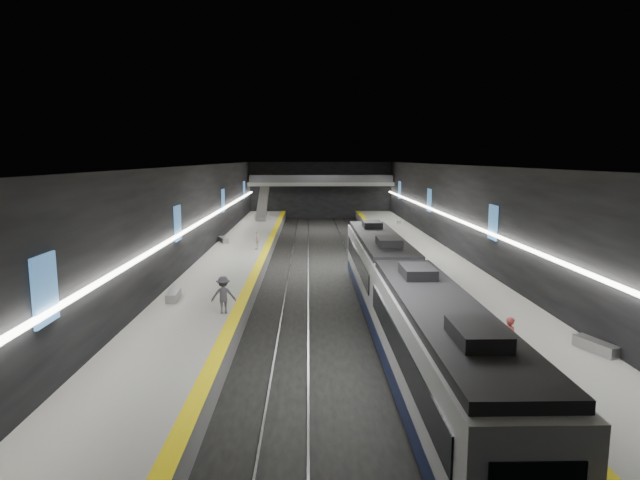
{
  "coord_description": "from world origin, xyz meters",
  "views": [
    {
      "loc": [
        -1.75,
        -41.28,
        8.52
      ],
      "look_at": [
        -0.85,
        -0.1,
        2.2
      ],
      "focal_mm": 30.0,
      "sensor_mm": 36.0,
      "label": 1
    }
  ],
  "objects_px": {
    "bench_left_far": "(223,240)",
    "bench_right_far": "(399,221)",
    "passenger_right_a": "(510,340)",
    "bench_left_near": "(174,295)",
    "train": "(400,295)",
    "escalator": "(263,203)",
    "passenger_left_a": "(257,240)",
    "passenger_left_b": "(223,295)",
    "bench_right_near": "(596,346)"
  },
  "relations": [
    {
      "from": "bench_left_far",
      "to": "bench_right_far",
      "type": "distance_m",
      "value": 23.11
    },
    {
      "from": "bench_left_far",
      "to": "bench_right_far",
      "type": "bearing_deg",
      "value": 14.5
    },
    {
      "from": "bench_left_far",
      "to": "bench_right_far",
      "type": "height_order",
      "value": "bench_left_far"
    },
    {
      "from": "bench_left_far",
      "to": "passenger_right_a",
      "type": "xyz_separation_m",
      "value": [
        15.17,
        -28.84,
        0.62
      ]
    },
    {
      "from": "bench_left_near",
      "to": "bench_right_far",
      "type": "distance_m",
      "value": 38.22
    },
    {
      "from": "train",
      "to": "passenger_right_a",
      "type": "xyz_separation_m",
      "value": [
        3.23,
        -5.21,
        -0.35
      ]
    },
    {
      "from": "escalator",
      "to": "passenger_left_a",
      "type": "height_order",
      "value": "escalator"
    },
    {
      "from": "escalator",
      "to": "passenger_left_b",
      "type": "relative_size",
      "value": 4.36
    },
    {
      "from": "train",
      "to": "bench_left_near",
      "type": "height_order",
      "value": "train"
    },
    {
      "from": "passenger_left_a",
      "to": "passenger_left_b",
      "type": "distance_m",
      "value": 18.47
    },
    {
      "from": "escalator",
      "to": "bench_left_near",
      "type": "bearing_deg",
      "value": -92.21
    },
    {
      "from": "bench_left_near",
      "to": "passenger_right_a",
      "type": "relative_size",
      "value": 1.13
    },
    {
      "from": "passenger_right_a",
      "to": "train",
      "type": "bearing_deg",
      "value": 19.67
    },
    {
      "from": "bench_right_near",
      "to": "passenger_left_b",
      "type": "xyz_separation_m",
      "value": [
        -15.4,
        5.57,
        0.69
      ]
    },
    {
      "from": "bench_left_near",
      "to": "bench_left_far",
      "type": "height_order",
      "value": "bench_left_near"
    },
    {
      "from": "passenger_left_a",
      "to": "escalator",
      "type": "bearing_deg",
      "value": -176.16
    },
    {
      "from": "bench_right_far",
      "to": "passenger_right_a",
      "type": "height_order",
      "value": "passenger_right_a"
    },
    {
      "from": "escalator",
      "to": "bench_right_near",
      "type": "height_order",
      "value": "escalator"
    },
    {
      "from": "escalator",
      "to": "bench_right_far",
      "type": "height_order",
      "value": "escalator"
    },
    {
      "from": "escalator",
      "to": "bench_right_far",
      "type": "bearing_deg",
      "value": -18.38
    },
    {
      "from": "escalator",
      "to": "bench_left_far",
      "type": "relative_size",
      "value": 4.2
    },
    {
      "from": "bench_left_near",
      "to": "bench_right_far",
      "type": "relative_size",
      "value": 1.18
    },
    {
      "from": "bench_left_near",
      "to": "bench_right_far",
      "type": "bearing_deg",
      "value": 57.59
    },
    {
      "from": "passenger_right_a",
      "to": "passenger_left_a",
      "type": "relative_size",
      "value": 1.08
    },
    {
      "from": "bench_right_far",
      "to": "escalator",
      "type": "bearing_deg",
      "value": 169.31
    },
    {
      "from": "passenger_left_b",
      "to": "escalator",
      "type": "bearing_deg",
      "value": -94.05
    },
    {
      "from": "escalator",
      "to": "passenger_left_a",
      "type": "xyz_separation_m",
      "value": [
        1.48,
        -23.45,
        -1.11
      ]
    },
    {
      "from": "bench_left_far",
      "to": "bench_right_near",
      "type": "bearing_deg",
      "value": -79.07
    },
    {
      "from": "bench_left_far",
      "to": "passenger_left_b",
      "type": "xyz_separation_m",
      "value": [
        3.54,
        -22.34,
        0.68
      ]
    },
    {
      "from": "bench_right_far",
      "to": "passenger_left_a",
      "type": "xyz_separation_m",
      "value": [
        -14.85,
        -18.02,
        0.59
      ]
    },
    {
      "from": "passenger_left_b",
      "to": "passenger_right_a",
      "type": "bearing_deg",
      "value": 144.59
    },
    {
      "from": "bench_left_near",
      "to": "escalator",
      "type": "bearing_deg",
      "value": 83.21
    },
    {
      "from": "train",
      "to": "passenger_left_a",
      "type": "relative_size",
      "value": 19.14
    },
    {
      "from": "bench_right_near",
      "to": "passenger_right_a",
      "type": "xyz_separation_m",
      "value": [
        -3.77,
        -0.92,
        0.62
      ]
    },
    {
      "from": "train",
      "to": "passenger_left_b",
      "type": "bearing_deg",
      "value": 171.31
    },
    {
      "from": "bench_right_near",
      "to": "passenger_right_a",
      "type": "height_order",
      "value": "passenger_right_a"
    },
    {
      "from": "escalator",
      "to": "bench_right_near",
      "type": "relative_size",
      "value": 4.24
    },
    {
      "from": "bench_right_far",
      "to": "passenger_left_a",
      "type": "bearing_deg",
      "value": -121.79
    },
    {
      "from": "bench_right_far",
      "to": "bench_left_near",
      "type": "bearing_deg",
      "value": -110.15
    },
    {
      "from": "passenger_left_a",
      "to": "passenger_right_a",
      "type": "bearing_deg",
      "value": 25.42
    },
    {
      "from": "bench_left_near",
      "to": "bench_right_near",
      "type": "bearing_deg",
      "value": -28.62
    },
    {
      "from": "train",
      "to": "escalator",
      "type": "bearing_deg",
      "value": 103.03
    },
    {
      "from": "train",
      "to": "passenger_right_a",
      "type": "relative_size",
      "value": 17.66
    },
    {
      "from": "bench_left_near",
      "to": "passenger_left_b",
      "type": "bearing_deg",
      "value": -45.43
    },
    {
      "from": "escalator",
      "to": "passenger_left_b",
      "type": "height_order",
      "value": "escalator"
    },
    {
      "from": "escalator",
      "to": "passenger_right_a",
      "type": "height_order",
      "value": "escalator"
    },
    {
      "from": "bench_left_far",
      "to": "passenger_right_a",
      "type": "height_order",
      "value": "passenger_right_a"
    },
    {
      "from": "train",
      "to": "bench_right_near",
      "type": "bearing_deg",
      "value": -31.49
    },
    {
      "from": "bench_right_far",
      "to": "passenger_left_b",
      "type": "bearing_deg",
      "value": -104.3
    },
    {
      "from": "bench_right_near",
      "to": "passenger_left_b",
      "type": "bearing_deg",
      "value": 140.94
    }
  ]
}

